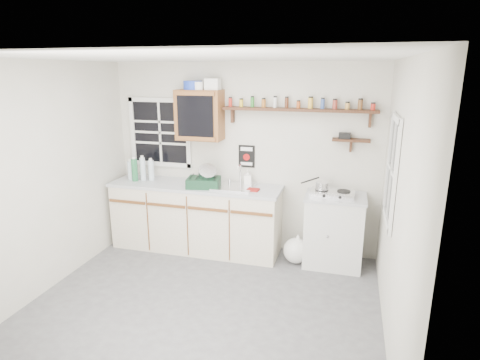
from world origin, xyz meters
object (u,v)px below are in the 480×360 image
object	(u,v)px
right_cabinet	(334,230)
upper_cabinet	(200,115)
hotplate	(333,193)
spice_shelf	(299,109)
main_cabinet	(196,217)
dish_rack	(205,180)

from	to	relation	value
right_cabinet	upper_cabinet	bearing A→B (deg)	176.24
right_cabinet	hotplate	world-z (taller)	hotplate
spice_shelf	upper_cabinet	bearing A→B (deg)	-176.92
upper_cabinet	spice_shelf	size ratio (longest dim) A/B	0.34
right_cabinet	hotplate	bearing A→B (deg)	-154.85
spice_shelf	main_cabinet	bearing A→B (deg)	-170.84
main_cabinet	hotplate	bearing A→B (deg)	0.17
spice_shelf	hotplate	world-z (taller)	spice_shelf
upper_cabinet	hotplate	distance (m)	1.97
hotplate	upper_cabinet	bearing A→B (deg)	178.68
right_cabinet	dish_rack	world-z (taller)	dish_rack
spice_shelf	hotplate	size ratio (longest dim) A/B	3.54
upper_cabinet	spice_shelf	world-z (taller)	upper_cabinet
upper_cabinet	hotplate	xyz separation A→B (m)	(1.76, -0.14, -0.88)
dish_rack	hotplate	size ratio (longest dim) A/B	0.85
spice_shelf	hotplate	bearing A→B (deg)	-23.71
main_cabinet	right_cabinet	size ratio (longest dim) A/B	2.54
spice_shelf	dish_rack	xyz separation A→B (m)	(-1.15, -0.30, -0.91)
main_cabinet	spice_shelf	xyz separation A→B (m)	(1.32, 0.21, 1.47)
spice_shelf	hotplate	distance (m)	1.11
main_cabinet	spice_shelf	world-z (taller)	spice_shelf
main_cabinet	upper_cabinet	world-z (taller)	upper_cabinet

